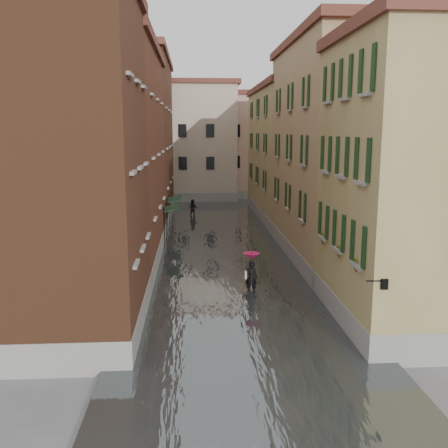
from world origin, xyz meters
name	(u,v)px	position (x,y,z in m)	size (l,w,h in m)	color
ground	(237,309)	(0.00, 0.00, 0.00)	(120.00, 120.00, 0.00)	slate
floodwater	(221,244)	(0.00, 13.00, 0.10)	(10.00, 60.00, 0.20)	#474E4F
building_left_near	(60,170)	(-7.00, -2.00, 6.50)	(6.00, 8.00, 13.00)	brown
building_left_mid	(108,160)	(-7.00, 9.00, 6.25)	(6.00, 14.00, 12.50)	#57281B
building_left_far	(136,142)	(-7.00, 24.00, 7.00)	(6.00, 16.00, 14.00)	brown
building_right_near	(415,187)	(7.00, -2.00, 5.75)	(6.00, 8.00, 11.50)	olive
building_right_mid	(338,155)	(7.00, 9.00, 6.50)	(6.00, 14.00, 13.00)	tan
building_right_far	(290,156)	(7.00, 24.00, 5.75)	(6.00, 16.00, 11.50)	olive
building_end_cream	(183,144)	(-3.00, 38.00, 6.50)	(12.00, 9.00, 13.00)	#B5A990
building_end_pink	(257,147)	(6.00, 40.00, 6.00)	(10.00, 9.00, 12.00)	tan
awning_near	(171,209)	(-3.49, 14.01, 2.46)	(1.09, 2.72, 2.80)	black
awning_far	(174,200)	(-3.49, 18.71, 2.47)	(1.09, 2.94, 2.80)	black
wall_lantern	(383,284)	(4.33, -6.00, 3.01)	(0.71, 0.22, 0.35)	black
window_planters	(342,242)	(4.12, -1.98, 3.51)	(0.59, 5.55, 0.84)	olive
pedestrian_main	(251,270)	(0.91, 2.22, 1.20)	(0.86, 0.86, 2.06)	black
pedestrian_far	(193,209)	(-1.94, 24.60, 0.84)	(0.82, 0.64, 1.69)	black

